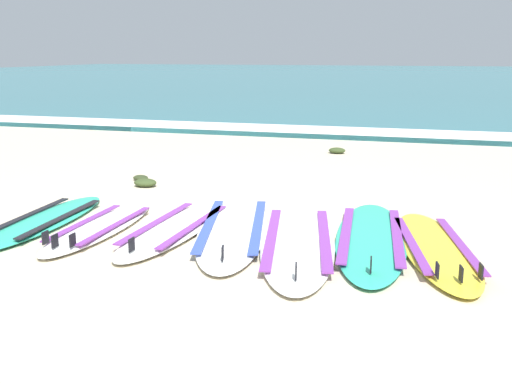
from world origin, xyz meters
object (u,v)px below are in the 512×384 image
Objects in this scene: surfboard_5 at (371,238)px; surfboard_6 at (435,248)px; surfboard_3 at (233,228)px; surfboard_2 at (175,228)px; surfboard_1 at (100,227)px; surfboard_0 at (44,220)px; surfboard_4 at (298,241)px.

surfboard_5 and surfboard_6 have the same top height.
surfboard_6 is (1.84, -0.07, 0.00)m from surfboard_3.
surfboard_3 is 1.84m from surfboard_6.
surfboard_2 is at bearing -165.38° from surfboard_3.
surfboard_3 is at bearing -177.39° from surfboard_5.
surfboard_1 is 0.72× the size of surfboard_3.
surfboard_0 is 0.83× the size of surfboard_5.
surfboard_6 is (0.56, -0.12, 0.00)m from surfboard_5.
surfboard_4 is at bearing -155.70° from surfboard_5.
surfboard_1 is at bearing -171.03° from surfboard_5.
surfboard_0 is 1.36m from surfboard_2.
surfboard_2 is 1.21m from surfboard_4.
surfboard_0 is 0.66m from surfboard_1.
surfboard_4 is at bearing 3.64° from surfboard_1.
surfboard_3 is 1.04× the size of surfboard_5.
surfboard_0 and surfboard_3 have the same top height.
surfboard_1 is 1.27m from surfboard_3.
surfboard_0 and surfboard_2 have the same top height.
surfboard_1 and surfboard_3 have the same top height.
surfboard_1 is 0.72m from surfboard_2.
surfboard_0 is at bearing -171.57° from surfboard_3.
surfboard_2 is 0.82× the size of surfboard_4.
surfboard_5 is 0.57m from surfboard_6.
surfboard_0 is 1.11× the size of surfboard_1.
surfboard_2 is 1.83m from surfboard_5.
surfboard_5 is (1.29, 0.06, 0.00)m from surfboard_3.
surfboard_4 is at bearing -172.64° from surfboard_6.
surfboard_5 is (0.61, 0.28, 0.00)m from surfboard_4.
surfboard_5 is (1.82, 0.20, -0.00)m from surfboard_2.
surfboard_0 and surfboard_1 have the same top height.
surfboard_2 is 0.94× the size of surfboard_6.
surfboard_3 is 0.71m from surfboard_4.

